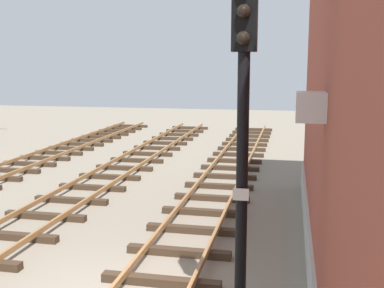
% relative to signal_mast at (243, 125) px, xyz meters
% --- Properties ---
extents(signal_mast, '(0.36, 0.40, 5.74)m').
position_rel_signal_mast_xyz_m(signal_mast, '(0.00, 0.00, 0.00)').
color(signal_mast, black).
rests_on(signal_mast, ground).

